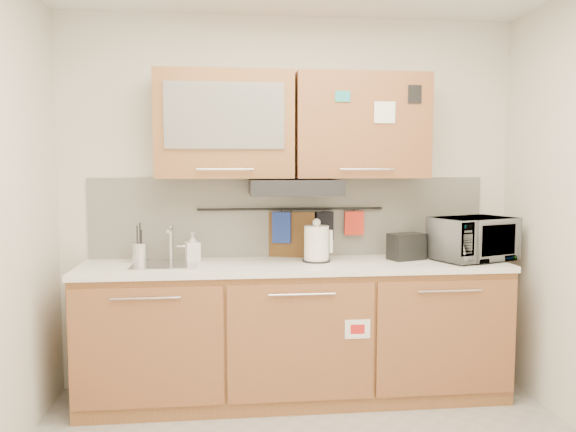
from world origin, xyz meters
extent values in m
plane|color=silver|center=(0.00, 1.50, 1.30)|extent=(3.20, 0.00, 3.20)
cube|color=#996336|center=(0.00, 1.20, 0.44)|extent=(2.80, 0.60, 0.88)
cube|color=black|center=(0.00, 1.20, 0.05)|extent=(2.80, 0.54, 0.10)
cube|color=#985C36|center=(-0.93, 0.89, 0.47)|extent=(0.91, 0.02, 0.74)
cylinder|color=silver|center=(-0.93, 0.86, 0.78)|extent=(0.41, 0.01, 0.01)
cube|color=#985C36|center=(0.00, 0.89, 0.47)|extent=(0.91, 0.02, 0.74)
cylinder|color=silver|center=(0.00, 0.86, 0.78)|extent=(0.41, 0.01, 0.01)
cube|color=#985C36|center=(0.93, 0.89, 0.47)|extent=(0.91, 0.02, 0.74)
cylinder|color=silver|center=(0.93, 0.86, 0.78)|extent=(0.41, 0.01, 0.01)
cube|color=white|center=(0.00, 1.19, 0.90)|extent=(2.82, 0.62, 0.04)
cube|color=silver|center=(0.00, 1.49, 1.20)|extent=(2.80, 0.02, 0.56)
cube|color=#996336|center=(-0.46, 1.32, 1.83)|extent=(0.90, 0.35, 0.70)
cube|color=silver|center=(-0.46, 1.14, 1.88)|extent=(0.76, 0.02, 0.42)
cube|color=#985C36|center=(0.46, 1.32, 1.83)|extent=(0.90, 0.35, 0.70)
cube|color=white|center=(0.58, 1.14, 1.91)|extent=(0.14, 0.00, 0.14)
cube|color=black|center=(0.00, 1.25, 1.42)|extent=(0.60, 0.46, 0.10)
cube|color=silver|center=(-0.85, 1.20, 0.92)|extent=(0.42, 0.40, 0.03)
cylinder|color=silver|center=(-0.83, 1.36, 1.04)|extent=(0.03, 0.03, 0.24)
cylinder|color=silver|center=(-0.83, 1.28, 1.14)|extent=(0.02, 0.18, 0.02)
cylinder|color=black|center=(0.00, 1.45, 1.26)|extent=(1.30, 0.02, 0.02)
cylinder|color=silver|center=(-1.03, 1.31, 0.99)|extent=(0.12, 0.12, 0.13)
cylinder|color=black|center=(-1.05, 1.32, 1.04)|extent=(0.01, 0.01, 0.25)
cylinder|color=black|center=(-1.01, 1.30, 1.03)|extent=(0.01, 0.01, 0.22)
cylinder|color=black|center=(-1.03, 1.33, 1.05)|extent=(0.01, 0.01, 0.27)
cylinder|color=black|center=(-1.04, 1.29, 1.02)|extent=(0.01, 0.01, 0.19)
cylinder|color=white|center=(0.14, 1.22, 1.04)|extent=(0.21, 0.21, 0.24)
sphere|color=white|center=(0.14, 1.22, 1.18)|extent=(0.06, 0.06, 0.06)
cube|color=white|center=(0.24, 1.26, 1.05)|extent=(0.03, 0.04, 0.15)
cylinder|color=black|center=(0.14, 1.22, 0.93)|extent=(0.19, 0.19, 0.01)
cube|color=black|center=(0.77, 1.24, 1.01)|extent=(0.27, 0.22, 0.18)
cube|color=black|center=(0.73, 1.22, 1.09)|extent=(0.10, 0.12, 0.01)
cube|color=black|center=(0.81, 1.25, 1.09)|extent=(0.10, 0.12, 0.01)
imported|color=#999999|center=(1.22, 1.17, 1.07)|extent=(0.62, 0.52, 0.29)
imported|color=#999999|center=(-0.68, 1.29, 1.02)|extent=(0.11, 0.11, 0.20)
cube|color=brown|center=(0.00, 1.44, 1.04)|extent=(0.32, 0.12, 0.40)
cube|color=navy|center=(-0.07, 1.44, 1.13)|extent=(0.13, 0.07, 0.22)
cube|color=black|center=(0.23, 1.44, 1.14)|extent=(0.13, 0.06, 0.20)
cube|color=red|center=(0.45, 1.44, 1.16)|extent=(0.14, 0.03, 0.17)
camera|label=1|loc=(-0.44, -2.47, 1.55)|focal=35.00mm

